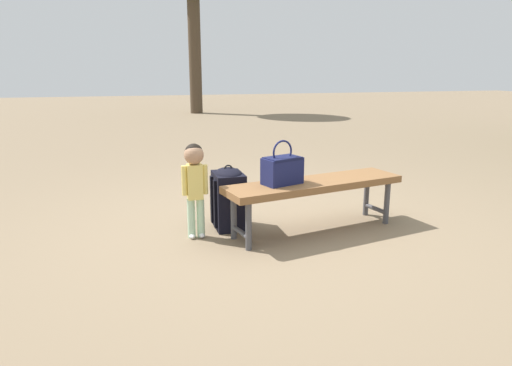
{
  "coord_description": "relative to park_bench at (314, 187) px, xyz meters",
  "views": [
    {
      "loc": [
        1.06,
        3.76,
        1.4
      ],
      "look_at": [
        0.13,
        0.12,
        0.45
      ],
      "focal_mm": 32.54,
      "sensor_mm": 36.0,
      "label": 1
    }
  ],
  "objects": [
    {
      "name": "handbag",
      "position": [
        0.3,
        0.03,
        0.18
      ],
      "size": [
        0.36,
        0.28,
        0.37
      ],
      "color": "#191E4C",
      "rests_on": "park_bench"
    },
    {
      "name": "ground_plane",
      "position": [
        0.38,
        -0.16,
        -0.39
      ],
      "size": [
        40.0,
        40.0,
        0.0
      ],
      "primitive_type": "plane",
      "color": "#7F6B51",
      "rests_on": "ground"
    },
    {
      "name": "park_bench",
      "position": [
        0.0,
        0.0,
        0.0
      ],
      "size": [
        1.65,
        0.74,
        0.45
      ],
      "color": "brown",
      "rests_on": "ground"
    },
    {
      "name": "backpack_large",
      "position": [
        0.7,
        -0.27,
        -0.11
      ],
      "size": [
        0.31,
        0.35,
        0.57
      ],
      "color": "black",
      "rests_on": "ground"
    },
    {
      "name": "child_standing",
      "position": [
        1.01,
        -0.1,
        0.13
      ],
      "size": [
        0.22,
        0.16,
        0.8
      ],
      "color": "#B2D8B2",
      "rests_on": "ground"
    }
  ]
}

